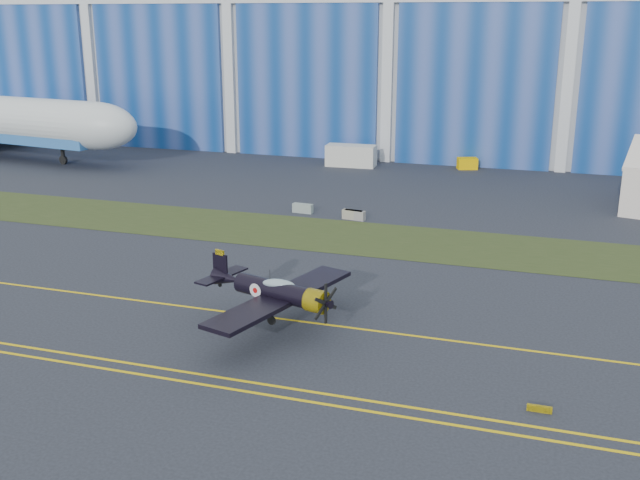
% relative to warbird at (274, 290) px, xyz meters
% --- Properties ---
extents(ground, '(260.00, 260.00, 0.00)m').
position_rel_warbird_xyz_m(ground, '(-6.20, 6.76, -2.58)').
color(ground, '#2B2E38').
rests_on(ground, ground).
extents(grass_median, '(260.00, 10.00, 0.02)m').
position_rel_warbird_xyz_m(grass_median, '(-6.20, 20.76, -2.56)').
color(grass_median, '#475128').
rests_on(grass_median, ground).
extents(hangar, '(220.00, 45.70, 30.00)m').
position_rel_warbird_xyz_m(hangar, '(-6.20, 78.55, 12.38)').
color(hangar, silver).
rests_on(hangar, ground).
extents(taxiway_centreline, '(200.00, 0.20, 0.02)m').
position_rel_warbird_xyz_m(taxiway_centreline, '(-6.20, 1.76, -2.57)').
color(taxiway_centreline, yellow).
rests_on(taxiway_centreline, ground).
extents(edge_line_near, '(80.00, 0.20, 0.02)m').
position_rel_warbird_xyz_m(edge_line_near, '(-6.20, -7.74, -2.57)').
color(edge_line_near, yellow).
rests_on(edge_line_near, ground).
extents(edge_line_far, '(80.00, 0.20, 0.02)m').
position_rel_warbird_xyz_m(edge_line_far, '(-6.20, -6.74, -2.57)').
color(edge_line_far, yellow).
rests_on(edge_line_far, ground).
extents(guard_board_right, '(1.20, 0.15, 0.35)m').
position_rel_warbird_xyz_m(guard_board_right, '(15.80, -5.24, -2.41)').
color(guard_board_right, yellow).
rests_on(guard_board_right, ground).
extents(warbird, '(12.95, 14.36, 3.58)m').
position_rel_warbird_xyz_m(warbird, '(0.00, 0.00, 0.00)').
color(warbird, black).
rests_on(warbird, ground).
extents(shipping_container, '(6.33, 2.72, 2.70)m').
position_rel_warbird_xyz_m(shipping_container, '(-9.63, 51.48, -1.23)').
color(shipping_container, silver).
rests_on(shipping_container, ground).
extents(tug, '(2.77, 2.21, 1.41)m').
position_rel_warbird_xyz_m(tug, '(4.72, 54.22, -1.88)').
color(tug, '#FEC100').
rests_on(tug, ground).
extents(barrier_a, '(2.05, 0.79, 0.90)m').
position_rel_warbird_xyz_m(barrier_a, '(-7.71, 27.33, -2.13)').
color(barrier_a, '#8B9A97').
rests_on(barrier_a, ground).
extents(barrier_b, '(2.06, 0.87, 0.90)m').
position_rel_warbird_xyz_m(barrier_b, '(-2.41, 26.45, -2.13)').
color(barrier_b, '#9D9683').
rests_on(barrier_b, ground).
extents(barrier_c, '(2.07, 0.92, 0.90)m').
position_rel_warbird_xyz_m(barrier_c, '(-2.21, 26.42, -2.13)').
color(barrier_c, gray).
rests_on(barrier_c, ground).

